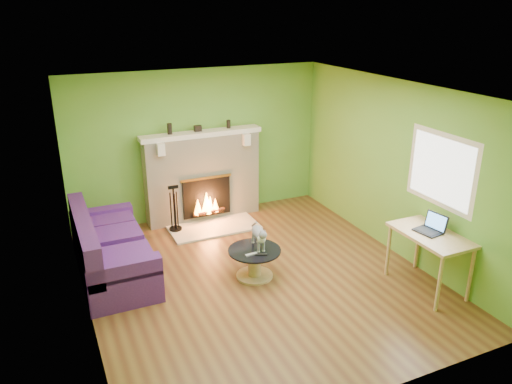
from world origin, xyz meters
TOP-DOWN VIEW (x-y plane):
  - floor at (0.00, 0.00)m, footprint 5.00×5.00m
  - ceiling at (0.00, 0.00)m, footprint 5.00×5.00m
  - wall_back at (0.00, 2.50)m, footprint 5.00×0.00m
  - wall_front at (0.00, -2.50)m, footprint 5.00×0.00m
  - wall_left at (-2.25, 0.00)m, footprint 0.00×5.00m
  - wall_right at (2.25, 0.00)m, footprint 0.00×5.00m
  - window_frame at (2.24, -0.90)m, footprint 0.00×1.20m
  - window_pane at (2.23, -0.90)m, footprint 0.00×1.06m
  - fireplace at (0.00, 2.32)m, footprint 2.10×0.46m
  - hearth at (0.00, 1.80)m, footprint 1.50×0.75m
  - mantel at (0.00, 2.30)m, footprint 2.10×0.28m
  - sofa at (-1.86, 0.96)m, footprint 0.93×2.05m
  - coffee_table at (-0.03, 0.05)m, footprint 0.74×0.74m
  - desk at (1.95, -1.16)m, footprint 0.63×1.08m
  - cat at (0.05, 0.10)m, footprint 0.30×0.60m
  - remote_silver at (-0.13, -0.07)m, footprint 0.17×0.06m
  - remote_black at (-0.01, -0.13)m, footprint 0.16×0.10m
  - laptop at (1.93, -1.11)m, footprint 0.34×0.37m
  - fire_tools at (-0.63, 1.95)m, footprint 0.21×0.21m
  - mantel_vase_left at (-0.53, 2.33)m, footprint 0.08×0.08m
  - mantel_vase_right at (0.51, 2.33)m, footprint 0.07×0.07m
  - mantel_box at (-0.05, 2.33)m, footprint 0.12×0.08m

SIDE VIEW (x-z plane):
  - floor at x=0.00m, z-range 0.00..0.00m
  - hearth at x=0.00m, z-range 0.00..0.03m
  - coffee_table at x=-0.03m, z-range 0.03..0.45m
  - sofa at x=-1.86m, z-range -0.10..0.82m
  - remote_black at x=-0.01m, z-range 0.42..0.43m
  - remote_silver at x=-0.13m, z-range 0.42..0.43m
  - fire_tools at x=-0.63m, z-range 0.03..0.82m
  - cat at x=0.05m, z-range 0.42..0.78m
  - desk at x=1.95m, z-range 0.30..1.10m
  - fireplace at x=0.00m, z-range -0.02..1.56m
  - laptop at x=1.93m, z-range 0.80..1.05m
  - wall_back at x=0.00m, z-range -1.20..3.80m
  - wall_front at x=0.00m, z-range -1.20..3.80m
  - wall_left at x=-2.25m, z-range -1.20..3.80m
  - wall_right at x=2.25m, z-range -1.20..3.80m
  - mantel at x=0.00m, z-range 1.50..1.58m
  - window_frame at x=2.24m, z-range 0.95..2.15m
  - window_pane at x=2.23m, z-range 1.02..2.08m
  - mantel_box at x=-0.05m, z-range 1.58..1.68m
  - mantel_vase_right at x=0.51m, z-range 1.58..1.72m
  - mantel_vase_left at x=-0.53m, z-range 1.58..1.76m
  - ceiling at x=0.00m, z-range 2.60..2.60m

